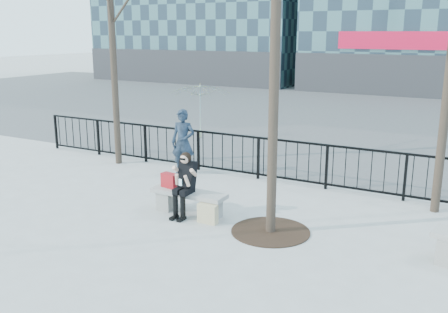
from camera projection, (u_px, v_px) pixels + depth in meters
The scene contains 10 objects.
ground at pixel (189, 213), 10.44m from camera, with size 120.00×120.00×0.00m, color #989793.
street_surface at pixel (363, 113), 23.20m from camera, with size 60.00×23.00×0.01m, color #474747.
railing at pixel (251, 157), 12.86m from camera, with size 14.00×0.06×1.10m.
tree_grate at pixel (271, 231), 9.47m from camera, with size 1.50×1.50×0.02m, color black.
bench_main at pixel (189, 200), 10.37m from camera, with size 1.65×0.46×0.49m.
seated_woman at pixel (184, 185), 10.14m from camera, with size 0.50×0.64×1.34m.
handbag at pixel (170, 180), 10.53m from camera, with size 0.37×0.17×0.31m, color #A5141B.
shopping_bag at pixel (208, 214), 9.87m from camera, with size 0.41×0.15×0.39m, color beige.
standing_man at pixel (183, 142), 13.09m from camera, with size 0.64×0.42×1.74m, color black.
vendor_umbrella at pixel (200, 111), 17.56m from camera, with size 2.13×2.18×1.96m, color gold.
Camera 1 is at (5.36, -8.28, 3.70)m, focal length 40.00 mm.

